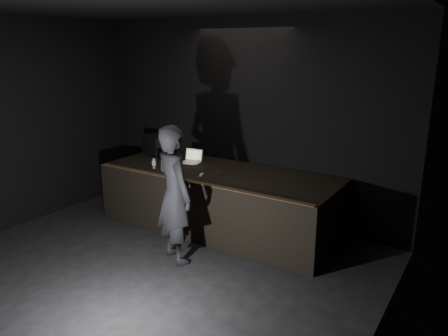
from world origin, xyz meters
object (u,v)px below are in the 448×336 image
stage_riser (219,200)px  beer_can (154,163)px  person (175,195)px  laptop (192,159)px  stage_monitor (158,144)px

stage_riser → beer_can: 1.27m
beer_can → person: (1.14, -0.88, -0.09)m
stage_riser → laptop: bearing=161.3°
stage_riser → beer_can: size_ratio=22.79×
beer_can → person: person is taller
laptop → person: (0.83, -1.55, -0.06)m
stage_monitor → person: size_ratio=0.32×
laptop → person: bearing=-73.3°
laptop → stage_monitor: bearing=159.1°
person → stage_riser: bearing=-61.2°
stage_riser → stage_monitor: stage_monitor is taller
stage_riser → laptop: size_ratio=10.64×
laptop → beer_can: laptop is taller
stage_monitor → laptop: size_ratio=1.71×
stage_riser → stage_monitor: (-1.67, 0.40, 0.68)m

